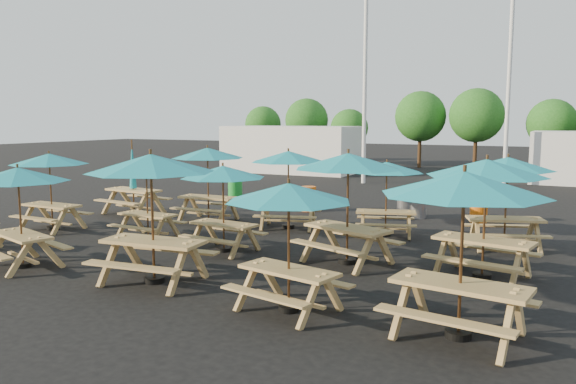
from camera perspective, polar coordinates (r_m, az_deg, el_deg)
The scene contains 29 objects.
ground at distance 15.20m, azimuth -2.55°, elevation -4.77°, with size 120.00×120.00×0.00m, color black.
picnic_unit_1 at distance 17.56m, azimuth -23.09°, elevation 2.74°, with size 2.20×2.20×2.24m.
picnic_unit_2 at distance 19.74m, azimuth -15.46°, elevation 0.84°, with size 2.15×1.93×2.53m.
picnic_unit_3 at distance 13.31m, azimuth -25.73°, elevation 1.15°, with size 2.65×2.65×2.20m.
picnic_unit_4 at distance 15.43m, azimuth -14.20°, elevation 1.91°, with size 2.04×2.04×2.05m.
picnic_unit_5 at distance 17.76m, azimuth -8.17°, elevation 3.58°, with size 2.40×2.40×2.34m.
picnic_unit_6 at distance 11.11m, azimuth -13.75°, elevation 2.21°, with size 2.71×2.71×2.56m.
picnic_unit_7 at distance 13.54m, azimuth -6.63°, elevation 1.61°, with size 2.25×2.25×2.12m.
picnic_unit_8 at distance 16.40m, azimuth 0.03°, elevation 3.24°, with size 2.80×2.80×2.31m.
picnic_unit_9 at distance 9.17m, azimuth 0.07°, elevation -0.69°, with size 2.52×2.52×2.18m.
picnic_unit_10 at distance 12.34m, azimuth 6.13°, elevation 2.59°, with size 3.07×3.07×2.49m.
picnic_unit_11 at distance 15.57m, azimuth 10.00°, elevation 2.13°, with size 2.50×2.50×2.06m.
picnic_unit_12 at distance 8.37m, azimuth 17.44°, elevation 0.01°, with size 2.72×2.72×2.48m.
picnic_unit_13 at distance 11.75m, azimuth 19.52°, elevation 1.76°, with size 2.77×2.77×2.44m.
picnic_unit_14 at distance 14.78m, azimuth 21.42°, elevation 2.27°, with size 2.84×2.84×2.30m.
waste_bin_0 at distance 21.54m, azimuth -5.38°, elevation -0.03°, with size 0.54×0.54×0.87m, color #1A932D.
waste_bin_1 at distance 19.71m, azimuth 2.08°, elevation -0.69°, with size 0.54×0.54×0.87m, color #DB5C0C.
waste_bin_2 at distance 18.85m, azimuth 11.85°, elevation -1.21°, with size 0.54×0.54×0.87m, color gray.
waste_bin_3 at distance 18.77m, azimuth 13.04°, elevation -1.28°, with size 0.54×0.54×0.87m, color gray.
waste_bin_4 at distance 18.56m, azimuth 18.81°, elevation -1.58°, with size 0.54×0.54×0.87m, color #DB5C0C.
mast_0 at distance 28.65m, azimuth 7.86°, elevation 12.92°, with size 0.20×0.20×12.00m, color silver.
mast_1 at distance 29.23m, azimuth 21.63°, elevation 12.36°, with size 0.20×0.20×12.00m, color silver.
event_tent_0 at distance 34.57m, azimuth 0.41°, elevation 4.39°, with size 8.00×4.00×2.80m, color silver.
tree_0 at distance 43.76m, azimuth -2.55°, elevation 6.87°, with size 2.80×2.80×4.24m.
tree_1 at distance 40.60m, azimuth 1.90°, elevation 7.30°, with size 3.11×3.11×4.72m.
tree_2 at distance 39.08m, azimuth 6.24°, elevation 6.48°, with size 2.59×2.59×3.93m.
tree_3 at distance 38.74m, azimuth 13.31°, elevation 7.48°, with size 3.36×3.36×5.09m.
tree_4 at distance 37.61m, azimuth 18.61°, elevation 7.38°, with size 3.41×3.41×5.17m.
tree_5 at distance 37.66m, azimuth 25.23°, elevation 6.33°, with size 2.94×2.94×4.45m.
Camera 1 is at (7.26, -12.97, 3.19)m, focal length 35.00 mm.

